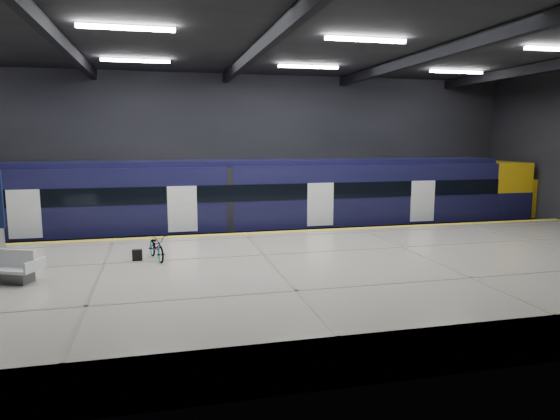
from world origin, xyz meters
name	(u,v)px	position (x,y,z in m)	size (l,w,h in m)	color
ground	(258,279)	(0.00, 0.00, 0.00)	(30.00, 30.00, 0.00)	black
room_shell	(257,114)	(0.00, 0.00, 5.72)	(30.10, 16.10, 8.05)	black
platform	(274,284)	(0.00, -2.50, 0.55)	(30.00, 11.00, 1.10)	#B6AA9A
safety_strip	(245,234)	(0.00, 2.75, 1.11)	(30.00, 0.40, 0.01)	yellow
rails	(235,244)	(0.00, 5.50, 0.08)	(30.00, 1.52, 0.16)	gray
train	(286,200)	(2.42, 5.50, 2.06)	(29.40, 2.84, 3.79)	black
bench	(3,270)	(-7.42, -2.38, 1.42)	(2.19, 1.60, 0.90)	#595B60
bicycle	(157,247)	(-3.42, -0.82, 1.51)	(0.54, 1.55, 0.82)	#99999E
pannier_bag	(137,255)	(-4.02, -0.82, 1.28)	(0.30, 0.18, 0.35)	black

